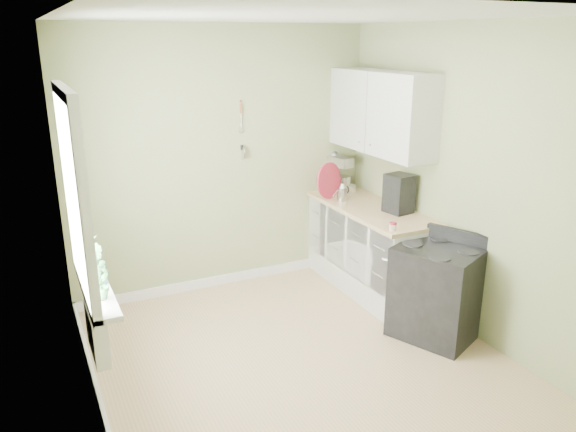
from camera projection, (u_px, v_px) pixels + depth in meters
name	position (u px, v px, depth m)	size (l,w,h in m)	color
floor	(303.00, 365.00, 4.61)	(3.20, 3.60, 0.02)	tan
ceiling	(307.00, 14.00, 3.78)	(3.20, 3.60, 0.02)	white
wall_back	(223.00, 161.00, 5.75)	(3.20, 0.02, 2.70)	#9AA26E
wall_left	(78.00, 239.00, 3.52)	(0.02, 3.60, 2.70)	#9AA26E
wall_right	(469.00, 184.00, 4.87)	(0.02, 3.60, 2.70)	#9AA26E
base_cabinets	(370.00, 250.00, 5.87)	(0.60, 1.60, 0.87)	white
countertop	(371.00, 209.00, 5.73)	(0.64, 1.60, 0.04)	#D1B280
upper_cabinets	(381.00, 112.00, 5.58)	(0.35, 1.40, 0.80)	white
window	(74.00, 197.00, 3.73)	(0.06, 1.14, 1.44)	white
window_sill	(96.00, 287.00, 3.97)	(0.18, 1.14, 0.04)	white
radiator	(97.00, 332.00, 4.01)	(0.12, 0.50, 0.35)	white
wall_utensils	(242.00, 139.00, 5.74)	(0.02, 0.14, 0.58)	#D1B280
stove	(436.00, 292.00, 4.94)	(0.84, 0.86, 0.95)	black
stand_mixer	(338.00, 175.00, 6.28)	(0.28, 0.39, 0.43)	#B2B2B7
kettle	(342.00, 192.00, 5.92)	(0.18, 0.11, 0.18)	silver
coffee_maker	(398.00, 195.00, 5.49)	(0.25, 0.27, 0.38)	black
red_tray	(329.00, 181.00, 5.97)	(0.39, 0.39, 0.02)	#A71E36
jar	(393.00, 226.00, 5.01)	(0.07, 0.07, 0.07)	beige
plant_a	(100.00, 279.00, 3.68)	(0.16, 0.11, 0.29)	#336D36
plant_b	(94.00, 264.00, 3.93)	(0.16, 0.13, 0.29)	#336D36
plant_c	(90.00, 254.00, 4.10)	(0.16, 0.16, 0.29)	#336D36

